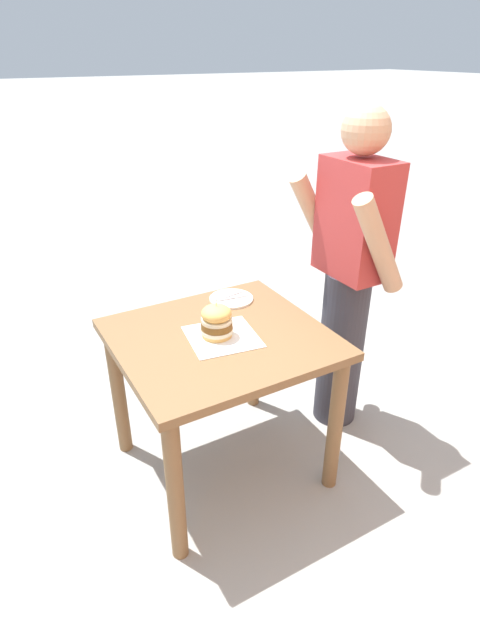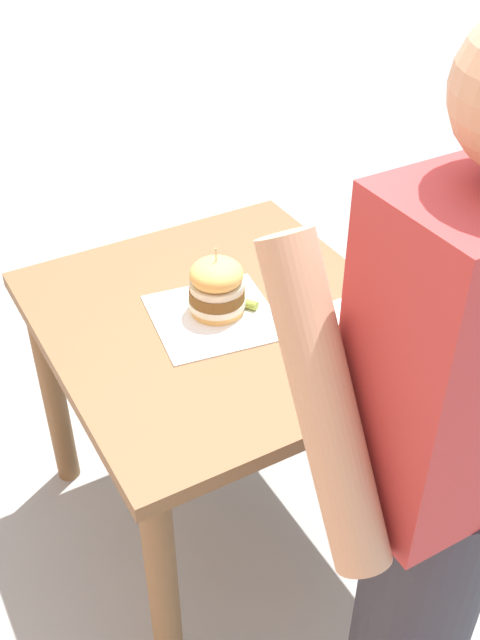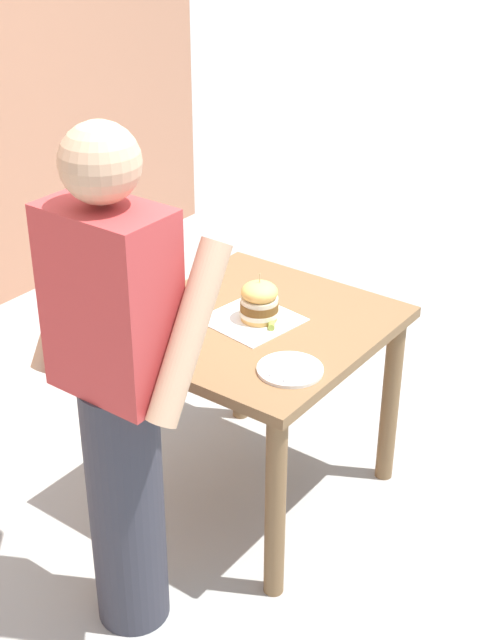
% 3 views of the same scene
% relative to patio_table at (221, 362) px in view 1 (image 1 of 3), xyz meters
% --- Properties ---
extents(ground_plane, '(80.00, 80.00, 0.00)m').
position_rel_patio_table_xyz_m(ground_plane, '(0.00, 0.00, -0.63)').
color(ground_plane, '#9E9E99').
extents(patio_table, '(0.85, 0.92, 0.78)m').
position_rel_patio_table_xyz_m(patio_table, '(0.00, 0.00, 0.00)').
color(patio_table, brown).
rests_on(patio_table, ground).
extents(serving_paper, '(0.34, 0.34, 0.00)m').
position_rel_patio_table_xyz_m(serving_paper, '(0.02, -0.00, 0.14)').
color(serving_paper, white).
rests_on(serving_paper, patio_table).
extents(sandwich, '(0.14, 0.14, 0.18)m').
position_rel_patio_table_xyz_m(sandwich, '(-0.00, -0.02, 0.22)').
color(sandwich, '#E5B25B').
rests_on(sandwich, serving_paper).
extents(pickle_spear, '(0.06, 0.08, 0.02)m').
position_rel_patio_table_xyz_m(pickle_spear, '(-0.07, 0.00, 0.16)').
color(pickle_spear, '#8EA83D').
rests_on(pickle_spear, serving_paper).
extents(side_plate_with_forks, '(0.22, 0.22, 0.02)m').
position_rel_patio_table_xyz_m(side_plate_with_forks, '(-0.29, 0.21, 0.15)').
color(side_plate_with_forks, white).
rests_on(side_plate_with_forks, patio_table).
extents(diner_across_table, '(0.55, 0.35, 1.69)m').
position_rel_patio_table_xyz_m(diner_across_table, '(-0.04, 0.75, 0.25)').
color(diner_across_table, '#33333D').
rests_on(diner_across_table, ground).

